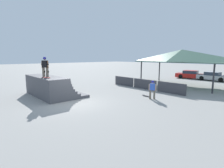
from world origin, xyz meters
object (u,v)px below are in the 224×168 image
(skater_on_deck, at_px, (45,66))
(skateboard_on_ground, at_px, (146,96))
(skateboard_on_deck, at_px, (46,77))
(parked_car_silver, at_px, (213,77))
(bystander_walking, at_px, (152,88))
(parked_car_red, at_px, (191,75))

(skater_on_deck, height_order, skateboard_on_ground, skater_on_deck)
(skateboard_on_deck, bearing_deg, parked_car_silver, 60.20)
(parked_car_silver, bearing_deg, skater_on_deck, -102.09)
(skateboard_on_deck, relative_size, bystander_walking, 0.53)
(parked_car_silver, bearing_deg, skateboard_on_ground, -89.19)
(skateboard_on_deck, bearing_deg, bystander_walking, 32.60)
(parked_car_red, height_order, parked_car_silver, same)
(parked_car_red, bearing_deg, skater_on_deck, -106.30)
(bystander_walking, bearing_deg, skateboard_on_ground, -50.17)
(skater_on_deck, distance_m, parked_car_silver, 22.90)
(parked_car_silver, bearing_deg, skateboard_on_deck, -100.34)
(skateboard_on_ground, bearing_deg, bystander_walking, 160.06)
(skateboard_on_ground, height_order, parked_car_silver, parked_car_silver)
(bystander_walking, distance_m, skateboard_on_ground, 1.31)
(bystander_walking, relative_size, skateboard_on_ground, 1.87)
(skateboard_on_deck, xyz_separation_m, bystander_walking, (5.41, 6.59, -0.92))
(skateboard_on_deck, height_order, parked_car_silver, skateboard_on_deck)
(skateboard_on_ground, xyz_separation_m, parked_car_silver, (0.18, 15.41, 0.54))
(skateboard_on_deck, xyz_separation_m, parked_car_silver, (4.68, 22.38, -1.23))
(skater_on_deck, distance_m, parked_car_red, 22.53)
(parked_car_red, bearing_deg, skateboard_on_ground, -89.77)
(skater_on_deck, bearing_deg, parked_car_red, 52.90)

